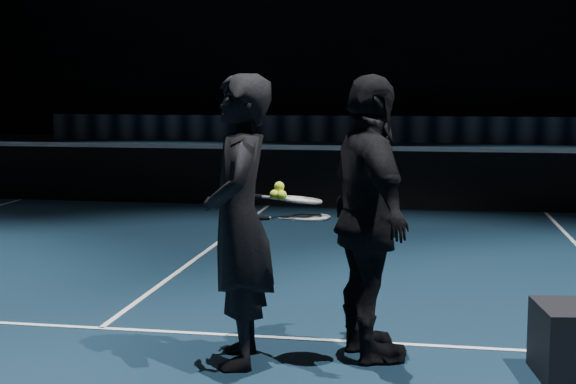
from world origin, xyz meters
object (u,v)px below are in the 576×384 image
(player_a, at_px, (239,221))
(player_b, at_px, (369,219))
(tennis_balls, at_px, (279,192))
(racket_lower, at_px, (309,217))
(racket_upper, at_px, (300,200))

(player_a, bearing_deg, player_b, 94.56)
(player_b, xyz_separation_m, tennis_balls, (-0.57, -0.15, 0.18))
(racket_lower, distance_m, tennis_balls, 0.26)
(racket_lower, bearing_deg, player_b, -0.00)
(player_a, distance_m, tennis_balls, 0.31)
(player_a, relative_size, racket_upper, 2.76)
(player_b, height_order, racket_upper, player_b)
(racket_lower, xyz_separation_m, racket_upper, (-0.06, 0.03, 0.11))
(player_b, distance_m, racket_upper, 0.47)
(racket_lower, distance_m, racket_upper, 0.13)
(racket_upper, distance_m, tennis_balls, 0.16)
(player_b, relative_size, racket_lower, 2.76)
(racket_lower, height_order, tennis_balls, tennis_balls)
(player_b, height_order, tennis_balls, player_b)
(player_b, distance_m, racket_lower, 0.40)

